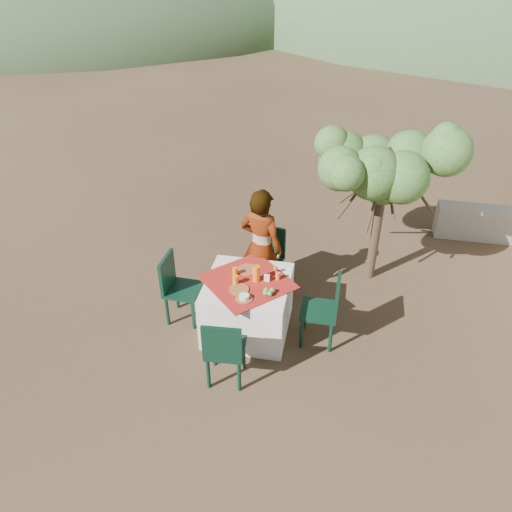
% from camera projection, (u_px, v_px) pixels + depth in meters
% --- Properties ---
extents(ground, '(160.00, 160.00, 0.00)m').
position_uv_depth(ground, '(264.00, 356.00, 6.08)').
color(ground, '#39261A').
rests_on(ground, ground).
extents(table, '(1.30, 1.30, 0.76)m').
position_uv_depth(table, '(248.00, 305.00, 6.28)').
color(table, white).
rests_on(table, ground).
extents(chair_far, '(0.53, 0.53, 0.93)m').
position_uv_depth(chair_far, '(268.00, 255.00, 6.99)').
color(chair_far, black).
rests_on(chair_far, ground).
extents(chair_near, '(0.46, 0.46, 0.93)m').
position_uv_depth(chair_near, '(224.00, 349.00, 5.44)').
color(chair_near, black).
rests_on(chair_near, ground).
extents(chair_left, '(0.45, 0.45, 0.94)m').
position_uv_depth(chair_left, '(177.00, 285.00, 6.39)').
color(chair_left, black).
rests_on(chair_left, ground).
extents(chair_right, '(0.45, 0.45, 0.95)m').
position_uv_depth(chair_right, '(326.00, 308.00, 6.01)').
color(chair_right, black).
rests_on(chair_right, ground).
extents(person, '(0.71, 0.58, 1.67)m').
position_uv_depth(person, '(261.00, 247.00, 6.57)').
color(person, '#8C6651').
rests_on(person, ground).
extents(shrub_tree, '(1.76, 1.72, 2.06)m').
position_uv_depth(shrub_tree, '(389.00, 174.00, 6.58)').
color(shrub_tree, '#443322').
rests_on(shrub_tree, ground).
extents(hill_near_left, '(40.00, 40.00, 16.00)m').
position_uv_depth(hill_near_left, '(80.00, 1.00, 33.39)').
color(hill_near_left, '#314828').
rests_on(hill_near_left, ground).
extents(plate_far, '(0.26, 0.26, 0.01)m').
position_uv_depth(plate_far, '(247.00, 270.00, 6.25)').
color(plate_far, brown).
rests_on(plate_far, table).
extents(plate_near, '(0.24, 0.24, 0.01)m').
position_uv_depth(plate_near, '(239.00, 289.00, 5.92)').
color(plate_near, brown).
rests_on(plate_near, table).
extents(glass_far, '(0.07, 0.07, 0.11)m').
position_uv_depth(glass_far, '(235.00, 271.00, 6.14)').
color(glass_far, orange).
rests_on(glass_far, table).
extents(glass_near, '(0.07, 0.07, 0.12)m').
position_uv_depth(glass_near, '(235.00, 280.00, 5.99)').
color(glass_near, orange).
rests_on(glass_near, table).
extents(juice_pitcher, '(0.09, 0.09, 0.21)m').
position_uv_depth(juice_pitcher, '(256.00, 274.00, 6.02)').
color(juice_pitcher, orange).
rests_on(juice_pitcher, table).
extents(bowl_plate, '(0.20, 0.20, 0.01)m').
position_uv_depth(bowl_plate, '(244.00, 299.00, 5.78)').
color(bowl_plate, brown).
rests_on(bowl_plate, table).
extents(white_bowl, '(0.12, 0.12, 0.04)m').
position_uv_depth(white_bowl, '(244.00, 297.00, 5.76)').
color(white_bowl, white).
rests_on(white_bowl, bowl_plate).
extents(jar_left, '(0.06, 0.06, 0.09)m').
position_uv_depth(jar_left, '(278.00, 276.00, 6.08)').
color(jar_left, orange).
rests_on(jar_left, table).
extents(jar_right, '(0.05, 0.05, 0.08)m').
position_uv_depth(jar_right, '(275.00, 270.00, 6.20)').
color(jar_right, orange).
rests_on(jar_right, table).
extents(napkin_holder, '(0.07, 0.04, 0.09)m').
position_uv_depth(napkin_holder, '(267.00, 278.00, 6.05)').
color(napkin_holder, white).
rests_on(napkin_holder, table).
extents(fruit_cluster, '(0.14, 0.13, 0.07)m').
position_uv_depth(fruit_cluster, '(268.00, 292.00, 5.84)').
color(fruit_cluster, '#568F34').
rests_on(fruit_cluster, table).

